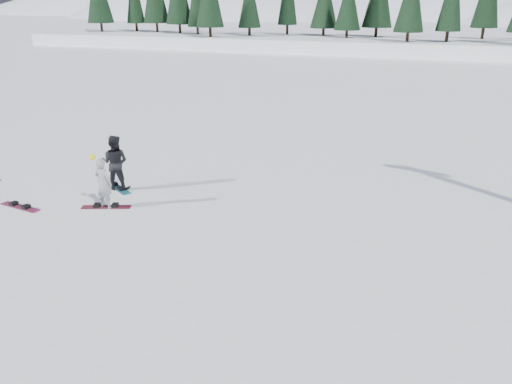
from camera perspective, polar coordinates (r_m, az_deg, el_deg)
ground at (r=15.62m, az=-22.57°, el=-3.16°), size 420.00×420.00×0.00m
alpine_backdrop at (r=201.62m, az=14.26°, el=14.83°), size 412.50×227.00×53.20m
snowboarder_woman at (r=15.79m, az=-17.05°, el=0.99°), size 0.62×0.44×1.73m
snowboarder_man at (r=17.29m, az=-15.80°, el=3.27°), size 1.03×0.88×1.86m
snowboard_woman at (r=16.07m, az=-16.73°, el=-1.66°), size 1.50×0.80×0.03m
snowboard_man at (r=17.58m, az=-15.51°, el=0.44°), size 1.43×1.01×0.03m
snowboard_loose_b at (r=17.04m, az=-25.35°, el=-1.56°), size 1.52×0.48×0.03m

